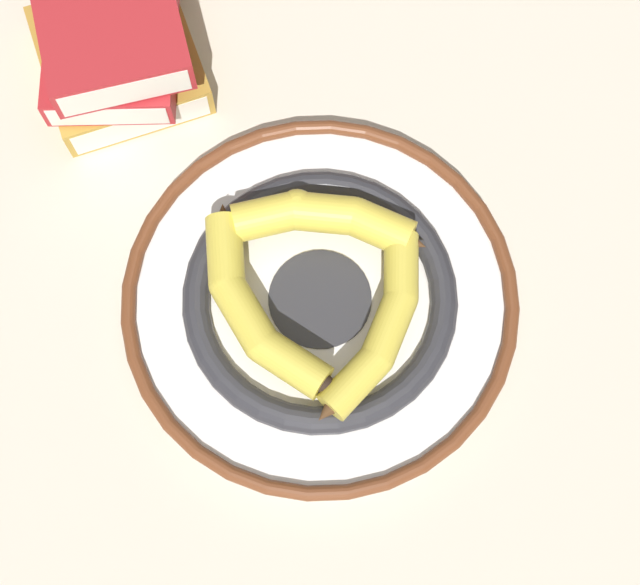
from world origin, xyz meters
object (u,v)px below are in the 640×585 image
at_px(banana_a, 381,329).
at_px(book_stack, 115,39).
at_px(decorative_bowl, 320,300).
at_px(banana_c, 251,306).
at_px(banana_b, 327,219).

xyz_separation_m(banana_a, book_stack, (-0.07, 0.39, 0.00)).
relative_size(banana_a, book_stack, 0.73).
height_order(decorative_bowl, banana_a, banana_a).
distance_m(decorative_bowl, book_stack, 0.34).
bearing_deg(banana_c, banana_b, 109.99).
relative_size(banana_b, banana_c, 0.77).
xyz_separation_m(banana_b, banana_c, (-0.10, -0.04, -0.00)).
xyz_separation_m(banana_b, book_stack, (-0.08, 0.28, -0.00)).
height_order(decorative_bowl, book_stack, book_stack).
distance_m(banana_a, banana_b, 0.12).
distance_m(decorative_bowl, banana_c, 0.07).
bearing_deg(banana_b, decorative_bowl, 90.09).
distance_m(banana_a, book_stack, 0.40).
bearing_deg(book_stack, banana_c, 16.98).
height_order(banana_b, banana_c, banana_b).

